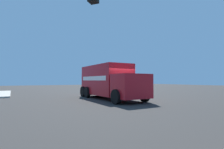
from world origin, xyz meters
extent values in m
plane|color=#33302D|center=(0.00, 0.00, 0.00)|extent=(100.00, 100.00, 0.00)
cube|color=#AD141E|center=(2.93, 0.06, 1.64)|extent=(5.76, 2.44, 2.59)
cube|color=#AD141E|center=(-1.04, 0.09, 1.20)|extent=(1.92, 2.41, 1.70)
cube|color=black|center=(-1.89, 0.09, 1.54)|extent=(0.10, 2.02, 0.88)
cube|color=#B2B2B7|center=(5.70, 0.04, 0.19)|extent=(0.22, 2.31, 0.21)
cube|color=white|center=(2.92, -1.15, 1.77)|extent=(4.82, 0.05, 0.36)
cube|color=white|center=(2.94, 1.27, 1.77)|extent=(4.82, 0.05, 0.36)
cylinder|color=black|center=(-1.00, -1.15, 0.50)|extent=(1.00, 0.29, 1.00)
cylinder|color=black|center=(-0.98, 1.33, 0.50)|extent=(1.00, 0.29, 1.00)
cylinder|color=black|center=(4.19, -1.19, 0.50)|extent=(1.00, 0.29, 1.00)
cylinder|color=black|center=(4.21, 1.29, 0.50)|extent=(1.00, 0.29, 1.00)
cylinder|color=black|center=(5.24, -1.20, 0.50)|extent=(1.00, 0.29, 1.00)
cylinder|color=black|center=(5.26, 1.28, 0.50)|extent=(1.00, 0.29, 1.00)
cube|color=black|center=(10.09, -3.96, 0.53)|extent=(2.10, 1.70, 0.50)
cube|color=black|center=(9.92, -5.55, 0.83)|extent=(2.12, 1.89, 1.10)
cube|color=black|center=(9.92, -5.55, 1.12)|extent=(1.93, 1.61, 0.48)
cube|color=black|center=(9.73, -7.39, 0.56)|extent=(2.15, 2.19, 0.55)
cylinder|color=black|center=(9.08, -3.99, 0.38)|extent=(0.32, 0.78, 0.76)
cylinder|color=black|center=(11.07, -4.20, 0.38)|extent=(0.32, 0.78, 0.76)
cylinder|color=black|center=(8.72, -7.40, 0.38)|extent=(0.32, 0.78, 0.76)
cylinder|color=black|center=(10.72, -7.61, 0.38)|extent=(0.32, 0.78, 0.76)
camera|label=1|loc=(-10.86, 7.38, 1.60)|focal=27.66mm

